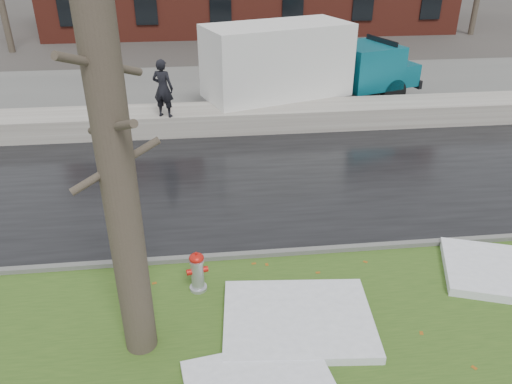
{
  "coord_description": "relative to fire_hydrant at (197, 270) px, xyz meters",
  "views": [
    {
      "loc": [
        -1.66,
        -7.63,
        6.23
      ],
      "look_at": [
        -0.55,
        2.09,
        1.0
      ],
      "focal_mm": 35.0,
      "sensor_mm": 36.0,
      "label": 1
    }
  ],
  "objects": [
    {
      "name": "tree",
      "position": [
        -0.96,
        -1.33,
        2.78
      ],
      "size": [
        1.24,
        1.42,
        6.42
      ],
      "rotation": [
        0.0,
        0.0,
        0.11
      ],
      "color": "brown",
      "rests_on": "verge"
    },
    {
      "name": "worker",
      "position": [
        -0.94,
        8.05,
        1.18
      ],
      "size": [
        0.79,
        0.67,
        1.86
      ],
      "primitive_type": "imported",
      "rotation": [
        0.0,
        0.0,
        2.76
      ],
      "color": "black",
      "rests_on": "snowbank"
    },
    {
      "name": "road",
      "position": [
        1.9,
        4.45,
        -0.48
      ],
      "size": [
        60.0,
        7.0,
        0.03
      ],
      "primitive_type": "cube",
      "color": "black",
      "rests_on": "ground"
    },
    {
      "name": "fire_hydrant",
      "position": [
        0.0,
        0.0,
        0.0
      ],
      "size": [
        0.42,
        0.38,
        0.85
      ],
      "rotation": [
        0.0,
        0.0,
        0.21
      ],
      "color": "#ABADB4",
      "rests_on": "verge"
    },
    {
      "name": "verge",
      "position": [
        1.9,
        -1.3,
        -0.47
      ],
      "size": [
        60.0,
        4.5,
        0.04
      ],
      "primitive_type": "cube",
      "color": "#2F4E1A",
      "rests_on": "ground"
    },
    {
      "name": "ground",
      "position": [
        1.9,
        -0.05,
        -0.49
      ],
      "size": [
        120.0,
        120.0,
        0.0
      ],
      "primitive_type": "plane",
      "color": "#47423D",
      "rests_on": "ground"
    },
    {
      "name": "snowbank",
      "position": [
        1.9,
        8.65,
        -0.12
      ],
      "size": [
        60.0,
        1.6,
        0.75
      ],
      "primitive_type": "cube",
      "color": "#BAB6AA",
      "rests_on": "ground"
    },
    {
      "name": "curb",
      "position": [
        1.9,
        0.95,
        -0.42
      ],
      "size": [
        60.0,
        0.15,
        0.14
      ],
      "primitive_type": "cube",
      "color": "slate",
      "rests_on": "ground"
    },
    {
      "name": "snow_patch_near",
      "position": [
        1.73,
        -1.14,
        -0.37
      ],
      "size": [
        2.77,
        2.22,
        0.16
      ],
      "primitive_type": "cube",
      "rotation": [
        0.0,
        0.0,
        -0.09
      ],
      "color": "white",
      "rests_on": "verge"
    },
    {
      "name": "box_truck",
      "position": [
        4.0,
        10.35,
        1.23
      ],
      "size": [
        9.75,
        4.73,
        3.26
      ],
      "rotation": [
        0.0,
        0.0,
        0.32
      ],
      "color": "black",
      "rests_on": "ground"
    },
    {
      "name": "parking_lot",
      "position": [
        1.9,
        12.95,
        -0.48
      ],
      "size": [
        60.0,
        9.0,
        0.03
      ],
      "primitive_type": "cube",
      "color": "slate",
      "rests_on": "ground"
    }
  ]
}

